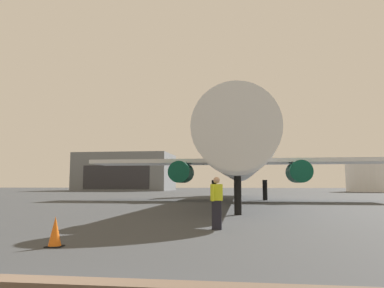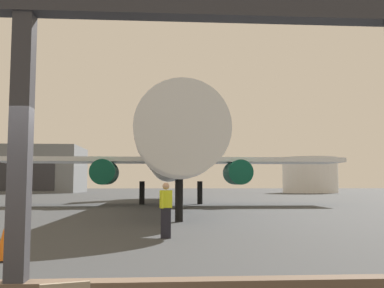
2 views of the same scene
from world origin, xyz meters
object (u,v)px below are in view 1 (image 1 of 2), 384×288
Objects in this scene: airplane at (239,158)px; ground_crew_worker at (217,202)px; fuel_storage_tank at (372,176)px; traffic_cone at (55,232)px; distant_hangar at (126,172)px.

ground_crew_worker is at bearing -91.79° from airplane.
fuel_storage_tank is at bearing 67.64° from ground_crew_worker.
traffic_cone is at bearing -133.10° from ground_crew_worker.
ground_crew_worker is 70.96m from fuel_storage_tank.
airplane reaches higher than fuel_storage_tank.
airplane is 3.76× the size of fuel_storage_tank.
ground_crew_worker is at bearing -70.00° from distant_hangar.
distant_hangar is (-22.76, 76.40, 4.00)m from traffic_cone.
airplane is 21.36× the size of ground_crew_worker.
ground_crew_worker is 0.08× the size of distant_hangar.
airplane is at bearing -120.40° from fuel_storage_tank.
fuel_storage_tank is (30.62, 69.47, 2.90)m from traffic_cone.
distant_hangar is (-27.04, 51.81, 0.48)m from airplane.
distant_hangar reaches higher than traffic_cone.
airplane is 20.93m from ground_crew_worker.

